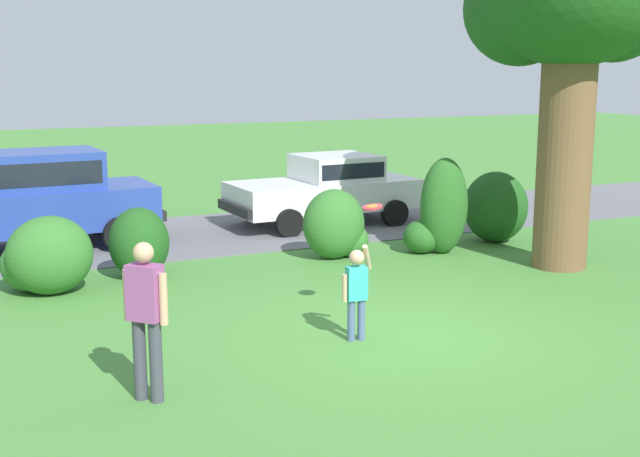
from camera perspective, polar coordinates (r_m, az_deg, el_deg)
ground_plane at (r=11.32m, az=6.10°, el=-7.14°), size 80.00×80.00×0.00m
driveway_strip at (r=18.00m, az=-6.13°, el=-0.22°), size 28.00×4.40×0.02m
oak_tree_large at (r=15.20m, az=16.82°, el=14.73°), size 3.55×3.48×6.37m
shrub_near_tree at (r=13.74m, az=-18.42°, el=-1.94°), size 1.40×1.32×1.24m
shrub_centre_left at (r=14.28m, az=-12.32°, el=-0.98°), size 1.01×1.02×1.21m
shrub_centre at (r=15.40m, az=1.16°, el=0.12°), size 1.29×0.95×1.30m
shrub_centre_right at (r=15.92m, az=8.22°, el=1.14°), size 1.19×0.93×1.83m
shrub_far_end at (r=17.19m, az=11.96°, el=1.46°), size 1.28×1.32×1.43m
parked_sedan at (r=18.69m, az=0.50°, el=2.87°), size 4.48×2.26×1.56m
parked_suv at (r=16.96m, az=-19.01°, el=2.20°), size 4.79×2.28×1.92m
child_thrower at (r=10.78m, az=2.52°, el=-4.04°), size 0.46×0.24×1.29m
frisbee at (r=11.32m, az=3.62°, el=1.48°), size 0.28×0.28×0.07m
adult_onlooker at (r=8.97m, az=-11.87°, el=-5.66°), size 0.41×0.41×1.74m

